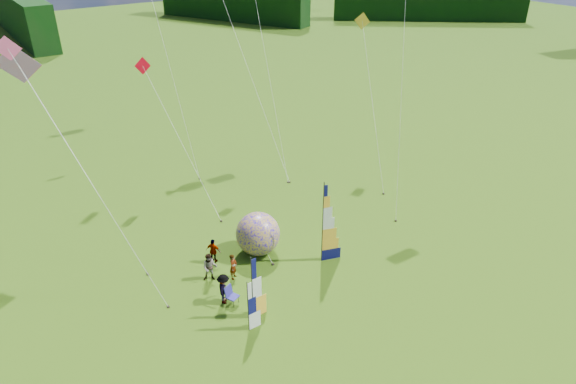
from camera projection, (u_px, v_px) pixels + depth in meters
ground at (344, 302)px, 28.42m from camera, size 220.00×220.00×0.00m
treeline_ring at (348, 242)px, 26.50m from camera, size 210.00×210.00×8.00m
feather_banner_main at (323, 225)px, 30.54m from camera, size 1.38×0.55×5.30m
side_banner_left at (252, 290)px, 26.40m from camera, size 1.05×0.10×3.81m
side_banner_far at (248, 308)px, 25.79m from camera, size 0.91×0.10×3.03m
bol_inflatable at (258, 234)px, 31.96m from camera, size 3.30×3.30×2.77m
spectator_a at (233, 266)px, 29.95m from camera, size 0.71×0.67×1.63m
spectator_b at (210, 267)px, 29.76m from camera, size 0.96×0.82×1.78m
spectator_c at (224, 289)px, 28.01m from camera, size 0.98×1.24×1.83m
spectator_d at (213, 251)px, 31.33m from camera, size 0.87×1.00×1.62m
camp_chair at (232, 296)px, 28.07m from camera, size 0.84×0.84×1.10m
kite_whale at (247, 57)px, 41.65m from camera, size 9.55×15.96×17.37m
kite_rainbow_delta at (80, 155)px, 29.69m from camera, size 7.39×12.79×13.29m
kite_parafoil at (403, 89)px, 34.76m from camera, size 10.13×10.90×16.93m
small_kite_red at (180, 134)px, 36.30m from camera, size 6.65×11.75×10.35m
small_kite_orange at (265, 50)px, 40.21m from camera, size 6.41×11.70×18.99m
small_kite_yellow at (373, 98)px, 40.10m from camera, size 7.88×11.10×12.51m
small_kite_pink at (93, 179)px, 25.68m from camera, size 7.45×8.91×14.48m
small_kite_green at (160, 26)px, 40.30m from camera, size 7.58×13.85×22.31m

